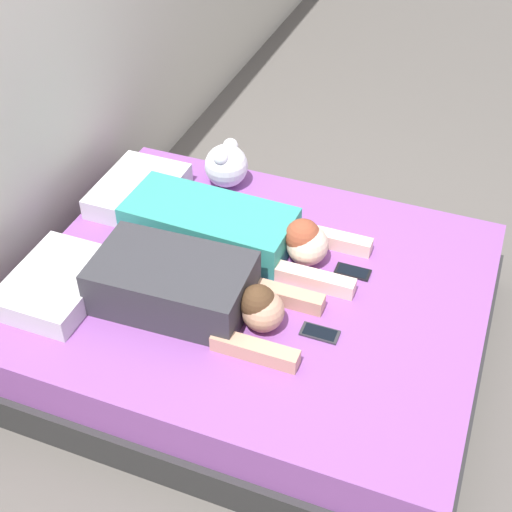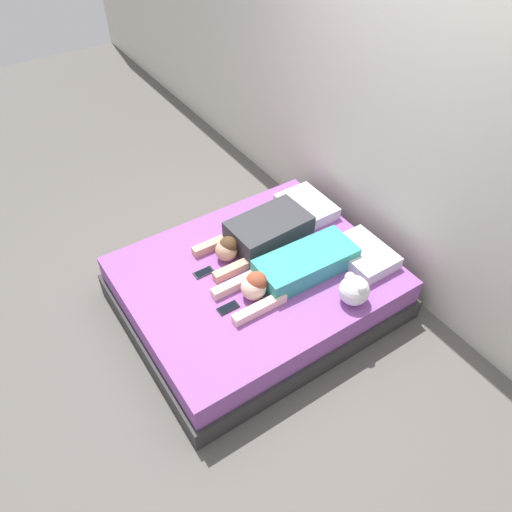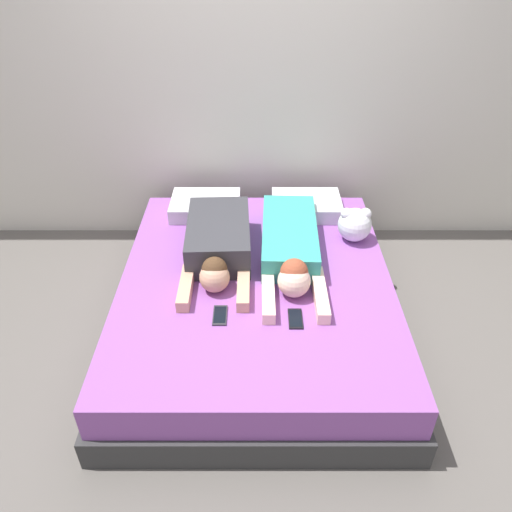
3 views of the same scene
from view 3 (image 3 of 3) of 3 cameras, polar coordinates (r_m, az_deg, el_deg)
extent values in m
plane|color=#5B5651|center=(3.23, 0.00, -7.80)|extent=(12.00, 12.00, 0.00)
cube|color=beige|center=(3.63, 0.03, 20.82)|extent=(12.00, 0.06, 2.60)
cube|color=#2D2D2D|center=(3.17, 0.00, -6.59)|extent=(1.67, 2.01, 0.18)
cube|color=#8C4C9E|center=(3.04, 0.00, -3.88)|extent=(1.61, 1.95, 0.20)
cube|color=silver|center=(3.61, -5.76, 5.76)|extent=(0.49, 0.36, 0.10)
cube|color=silver|center=(3.61, 5.80, 5.75)|extent=(0.49, 0.36, 0.10)
cube|color=#333338|center=(3.16, -4.27, 2.28)|extent=(0.41, 0.66, 0.21)
sphere|color=tan|center=(2.84, -4.76, -2.44)|extent=(0.17, 0.17, 0.17)
sphere|color=#4C331E|center=(2.84, -4.77, -1.54)|extent=(0.15, 0.15, 0.15)
cube|color=tan|center=(2.87, -8.02, -3.58)|extent=(0.07, 0.35, 0.07)
cube|color=tan|center=(2.84, -1.45, -3.62)|extent=(0.07, 0.35, 0.07)
cube|color=teal|center=(3.19, 3.84, 2.25)|extent=(0.37, 0.79, 0.17)
sphere|color=beige|center=(2.80, 4.36, -2.86)|extent=(0.19, 0.19, 0.19)
sphere|color=#99472D|center=(2.80, 4.37, -1.88)|extent=(0.16, 0.16, 0.16)
cube|color=beige|center=(2.80, 1.39, -4.37)|extent=(0.07, 0.43, 0.07)
cube|color=beige|center=(2.82, 7.32, -4.34)|extent=(0.07, 0.43, 0.07)
cube|color=#2D2D33|center=(2.72, -4.15, -6.78)|extent=(0.08, 0.16, 0.01)
cube|color=black|center=(2.71, -4.16, -6.69)|extent=(0.06, 0.13, 0.00)
cube|color=black|center=(2.70, 4.51, -7.17)|extent=(0.08, 0.16, 0.01)
cube|color=black|center=(2.69, 4.51, -7.08)|extent=(0.06, 0.13, 0.00)
sphere|color=white|center=(3.32, 11.22, 3.51)|extent=(0.22, 0.22, 0.22)
sphere|color=white|center=(3.26, 10.34, 4.75)|extent=(0.08, 0.08, 0.08)
sphere|color=white|center=(3.29, 12.42, 4.71)|extent=(0.08, 0.08, 0.08)
camera|label=1|loc=(2.64, -62.74, 25.20)|focal=50.00mm
camera|label=2|loc=(2.57, 85.27, 28.89)|focal=35.00mm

